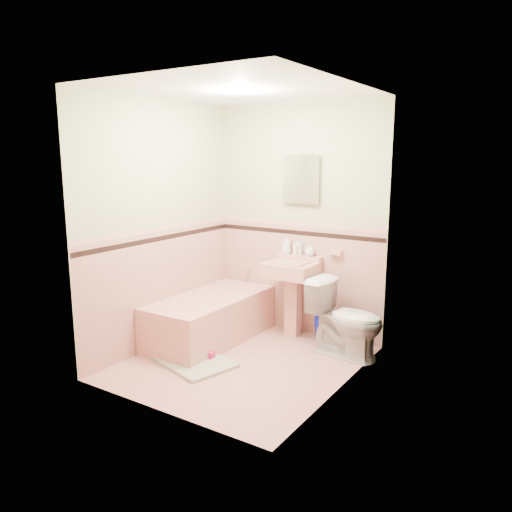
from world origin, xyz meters
The scene contains 32 objects.
floor centered at (0.00, 0.00, 0.00)m, with size 2.20×2.20×0.00m, color #D3958A.
ceiling centered at (0.00, 0.00, 2.50)m, with size 2.20×2.20×0.00m, color white.
wall_back centered at (0.00, 1.10, 1.25)m, with size 2.50×2.50×0.00m, color #F7E7CA.
wall_front centered at (0.00, -1.10, 1.25)m, with size 2.50×2.50×0.00m, color #F7E7CA.
wall_left centered at (-1.00, 0.00, 1.25)m, with size 2.50×2.50×0.00m, color #F7E7CA.
wall_right centered at (1.00, 0.00, 1.25)m, with size 2.50×2.50×0.00m, color #F7E7CA.
wainscot_back centered at (0.00, 1.09, 0.60)m, with size 2.00×2.00×0.00m, color #D59A8F.
wainscot_front centered at (0.00, -1.09, 0.60)m, with size 2.00×2.00×0.00m, color #D59A8F.
wainscot_left centered at (-0.99, 0.00, 0.60)m, with size 2.20×2.20×0.00m, color #D59A8F.
wainscot_right centered at (0.99, 0.00, 0.60)m, with size 2.20×2.20×0.00m, color #D59A8F.
accent_back centered at (0.00, 1.08, 1.12)m, with size 2.00×2.00×0.00m, color black.
accent_front centered at (0.00, -1.08, 1.12)m, with size 2.00×2.00×0.00m, color black.
accent_left centered at (-0.98, 0.00, 1.12)m, with size 2.20×2.20×0.00m, color black.
accent_right centered at (0.98, 0.00, 1.12)m, with size 2.20×2.20×0.00m, color black.
cap_back centered at (0.00, 1.08, 1.22)m, with size 2.00×2.00×0.00m, color #D39893.
cap_front centered at (0.00, -1.08, 1.22)m, with size 2.00×2.00×0.00m, color #D39893.
cap_left centered at (-0.98, 0.00, 1.22)m, with size 2.20×2.20×0.00m, color #D39893.
cap_right centered at (0.98, 0.00, 1.22)m, with size 2.20×2.20×0.00m, color #D39893.
bathtub centered at (-0.63, 0.33, 0.23)m, with size 0.70×1.50×0.45m, color tan.
tub_faucet centered at (-0.63, 1.05, 0.63)m, with size 0.04×0.04×0.12m, color silver.
sink centered at (0.05, 0.86, 0.42)m, with size 0.53×0.48×0.83m, color tan, non-canonical shape.
sink_faucet centered at (0.05, 1.00, 0.95)m, with size 0.02×0.02×0.10m, color silver.
medicine_cabinet centered at (0.05, 1.07, 1.70)m, with size 0.39×0.04×0.49m, color white.
soap_dish centered at (0.47, 1.06, 0.95)m, with size 0.13×0.08×0.04m, color tan.
soap_bottle_left centered at (-0.10, 1.04, 0.99)m, with size 0.08×0.08×0.21m, color #B2B2B2.
soap_bottle_mid centered at (0.04, 1.04, 0.98)m, with size 0.08×0.09×0.19m, color #B2B2B2.
soap_bottle_right centered at (0.18, 1.04, 0.95)m, with size 0.10×0.10×0.13m, color #B2B2B2.
tube centered at (-0.14, 1.04, 0.95)m, with size 0.04×0.04×0.12m, color white.
toilet centered at (0.76, 0.71, 0.38)m, with size 0.42×0.74×0.75m, color white.
bucket centered at (0.45, 0.93, 0.13)m, with size 0.27×0.27×0.27m, color #0716B2, non-canonical shape.
bath_mat centered at (-0.41, -0.25, 0.02)m, with size 0.80×0.53×0.03m, color gray.
shoe centered at (-0.32, -0.13, 0.06)m, with size 0.15×0.07×0.06m, color #BF1E59.
Camera 1 is at (2.54, -3.68, 1.94)m, focal length 34.93 mm.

